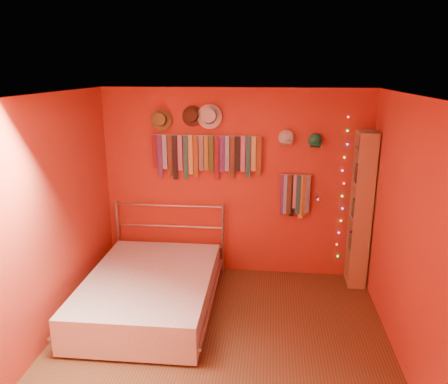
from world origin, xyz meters
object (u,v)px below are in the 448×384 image
(tie_rack, at_px, (206,154))
(reading_lamp, at_px, (318,199))
(bookshelf, at_px, (364,210))
(bed, at_px, (150,291))

(tie_rack, xyz_separation_m, reading_lamp, (1.46, -0.16, -0.51))
(tie_rack, distance_m, bookshelf, 2.14)
(tie_rack, height_order, bookshelf, bookshelf)
(tie_rack, xyz_separation_m, bookshelf, (2.03, -0.16, -0.64))
(bookshelf, bearing_deg, tie_rack, 175.64)
(bookshelf, bearing_deg, reading_lamp, -179.94)
(reading_lamp, xyz_separation_m, bed, (-1.96, -0.92, -0.91))
(tie_rack, bearing_deg, bed, -115.20)
(tie_rack, height_order, reading_lamp, tie_rack)
(tie_rack, relative_size, reading_lamp, 5.11)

